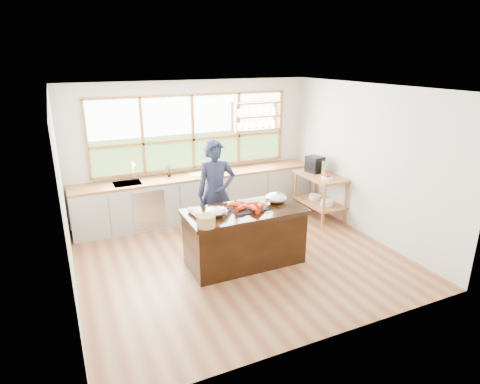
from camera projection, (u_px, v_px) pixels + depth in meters
ground_plane at (239, 257)px, 6.59m from camera, size 5.00×5.00×0.00m
room_shell at (227, 146)px, 6.48m from camera, size 5.02×4.52×2.71m
back_counter at (199, 196)px, 8.11m from camera, size 4.90×0.63×0.90m
right_shelf_unit at (320, 189)px, 8.03m from camera, size 0.62×1.10×0.90m
island at (245, 236)px, 6.28m from camera, size 1.85×0.90×0.90m
cook at (216, 193)px, 6.84m from camera, size 0.73×0.54×1.83m
potted_plant at (169, 171)px, 7.75m from camera, size 0.15×0.11×0.26m
cutting_board at (199, 174)px, 7.98m from camera, size 0.45×0.37×0.01m
espresso_machine at (315, 164)px, 8.08m from camera, size 0.33×0.35×0.32m
wine_bottle at (323, 168)px, 7.92m from camera, size 0.07×0.07×0.27m
fruit_bowl at (327, 177)px, 7.67m from camera, size 0.22×0.22×0.11m
slate_board at (248, 208)px, 6.17m from camera, size 0.58×0.44×0.02m
lobster_pile at (248, 206)px, 6.14m from camera, size 0.55×0.48×0.08m
mixing_bowl_left at (216, 211)px, 5.89m from camera, size 0.31×0.31×0.15m
mixing_bowl_right at (276, 198)px, 6.43m from camera, size 0.35×0.35×0.17m
wine_glass at (268, 202)px, 5.99m from camera, size 0.08×0.08×0.22m
wicker_basket at (206, 221)px, 5.51m from camera, size 0.26×0.26×0.17m
parchment_roll at (194, 212)px, 5.93m from camera, size 0.11×0.31×0.08m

